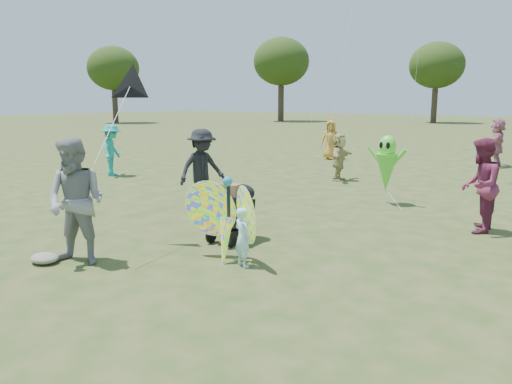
# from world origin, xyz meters

# --- Properties ---
(ground) EXTENTS (160.00, 160.00, 0.00)m
(ground) POSITION_xyz_m (0.00, 0.00, 0.00)
(ground) COLOR #51592B
(ground) RESTS_ON ground
(child_girl) EXTENTS (0.40, 0.32, 0.95)m
(child_girl) POSITION_xyz_m (-0.04, 0.95, 0.48)
(child_girl) COLOR #B4F1FF
(child_girl) RESTS_ON ground
(adult_man) EXTENTS (1.21, 1.09, 2.03)m
(adult_man) POSITION_xyz_m (-2.21, -0.56, 1.02)
(adult_man) COLOR gray
(adult_man) RESTS_ON ground
(grey_bag) EXTENTS (0.50, 0.41, 0.16)m
(grey_bag) POSITION_xyz_m (-2.69, -0.90, 0.08)
(grey_bag) COLOR gray
(grey_bag) RESTS_ON ground
(crowd_b) EXTENTS (1.02, 1.38, 1.92)m
(crowd_b) POSITION_xyz_m (-3.62, 3.79, 0.96)
(crowd_b) COLOR black
(crowd_b) RESTS_ON ground
(crowd_d) EXTENTS (0.69, 1.49, 1.54)m
(crowd_d) POSITION_xyz_m (-2.95, 9.49, 0.77)
(crowd_d) COLOR tan
(crowd_d) RESTS_ON ground
(crowd_e) EXTENTS (0.83, 1.00, 1.88)m
(crowd_e) POSITION_xyz_m (2.35, 5.44, 0.94)
(crowd_e) COLOR #702545
(crowd_e) RESTS_ON ground
(crowd_g) EXTENTS (0.95, 0.75, 1.70)m
(crowd_g) POSITION_xyz_m (-6.04, 14.45, 0.85)
(crowd_g) COLOR #C0842D
(crowd_g) RESTS_ON ground
(crowd_i) EXTENTS (1.20, 1.32, 1.78)m
(crowd_i) POSITION_xyz_m (-9.63, 5.60, 0.89)
(crowd_i) COLOR teal
(crowd_i) RESTS_ON ground
(crowd_j) EXTENTS (0.64, 1.78, 1.89)m
(crowd_j) POSITION_xyz_m (0.31, 16.27, 0.95)
(crowd_j) COLOR #AE637A
(crowd_j) RESTS_ON ground
(jogging_stroller) EXTENTS (0.57, 1.08, 1.09)m
(jogging_stroller) POSITION_xyz_m (-1.08, 2.00, 0.61)
(jogging_stroller) COLOR black
(jogging_stroller) RESTS_ON ground
(butterfly_kite) EXTENTS (1.74, 0.75, 1.60)m
(butterfly_kite) POSITION_xyz_m (-0.41, 1.00, 0.67)
(butterfly_kite) COLOR #F05925
(butterfly_kite) RESTS_ON ground
(delta_kite_rig) EXTENTS (1.14, 1.62, 1.62)m
(delta_kite_rig) POSITION_xyz_m (-2.49, 0.83, 2.84)
(delta_kite_rig) COLOR black
(delta_kite_rig) RESTS_ON ground
(alien_kite) EXTENTS (1.12, 0.69, 1.74)m
(alien_kite) POSITION_xyz_m (-0.22, 6.87, 0.97)
(alien_kite) COLOR #56E536
(alien_kite) RESTS_ON ground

